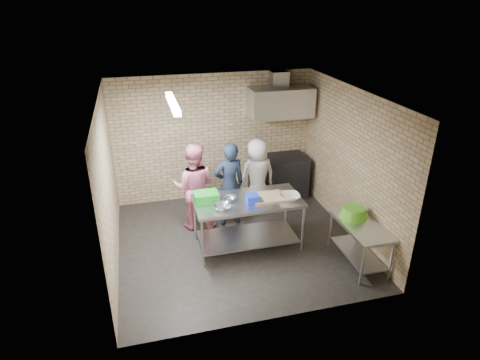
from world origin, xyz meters
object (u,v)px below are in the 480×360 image
prep_table (248,223)px  side_counter (359,243)px  green_crate (206,197)px  woman_white (257,176)px  woman_pink (194,187)px  man_navy (229,185)px  blue_tub (252,199)px  green_basin (354,212)px  stove (278,176)px  bottle_red (280,103)px

prep_table → side_counter: bearing=-30.2°
green_crate → woman_white: bearing=41.3°
green_crate → woman_pink: woman_pink is taller
man_navy → woman_pink: size_ratio=0.99×
blue_tub → woman_pink: woman_pink is taller
woman_white → green_crate: bearing=33.1°
green_basin → woman_white: bearing=119.8°
blue_tub → green_crate: bearing=163.7°
stove → bottle_red: (0.05, 0.24, 1.58)m
prep_table → blue_tub: blue_tub is taller
side_counter → man_navy: man_navy is taller
side_counter → man_navy: (-1.77, 1.82, 0.46)m
prep_table → man_navy: size_ratio=1.11×
man_navy → woman_pink: 0.67m
man_navy → woman_white: 0.75m
green_basin → woman_pink: 2.91m
green_crate → man_navy: man_navy is taller
woman_white → side_counter: bearing=109.0°
side_counter → woman_white: (-1.12, 2.16, 0.41)m
blue_tub → woman_white: woman_white is taller
prep_table → woman_pink: (-0.79, 0.90, 0.38)m
green_crate → green_basin: 2.48m
woman_pink → green_crate: bearing=111.7°
prep_table → stove: size_ratio=1.54×
stove → woman_white: size_ratio=0.77×
side_counter → woman_pink: size_ratio=0.71×
woman_pink → stove: bearing=-141.2°
prep_table → green_crate: 0.89m
blue_tub → green_basin: blue_tub is taller
side_counter → stove: bearing=99.3°
bottle_red → woman_white: 1.66m
side_counter → bottle_red: (-0.40, 2.99, 1.65)m
stove → green_basin: (0.43, -2.50, 0.38)m
side_counter → man_navy: 2.58m
green_crate → man_navy: 0.96m
green_crate → blue_tub: green_crate is taller
prep_table → side_counter: size_ratio=1.54×
blue_tub → bottle_red: bearing=60.6°
prep_table → woman_white: (0.53, 1.21, 0.32)m
prep_table → bottle_red: (1.25, 2.03, 1.57)m
green_crate → woman_pink: bearing=96.9°
side_counter → green_basin: bearing=94.6°
bottle_red → woman_white: (-0.72, -0.83, -1.25)m
bottle_red → green_crate: bearing=-135.6°
green_basin → woman_pink: size_ratio=0.27×
stove → blue_tub: 2.28m
stove → woman_white: (-0.67, -0.59, 0.33)m
side_counter → green_crate: (-2.35, 1.08, 0.63)m
prep_table → blue_tub: size_ratio=9.00×
woman_pink → woman_white: bearing=-152.3°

